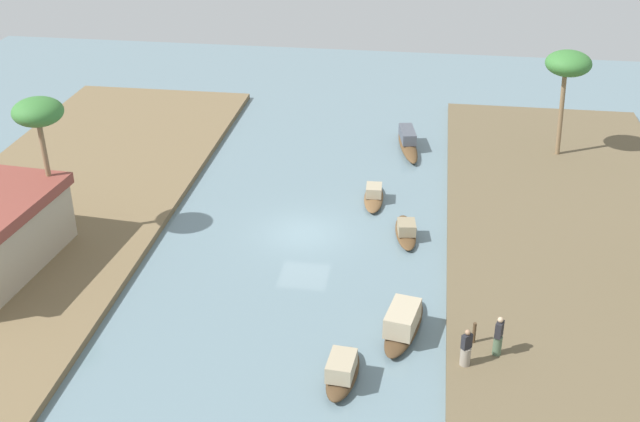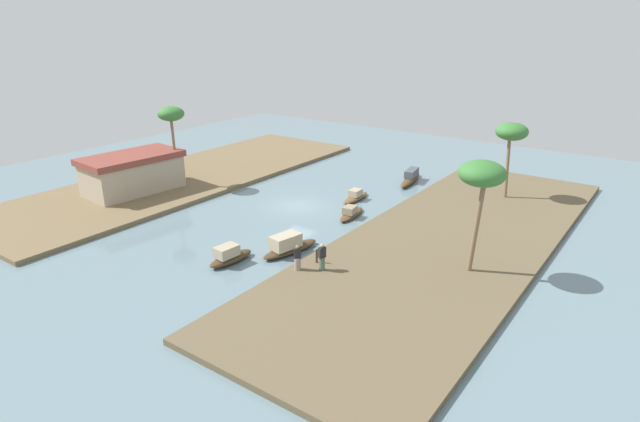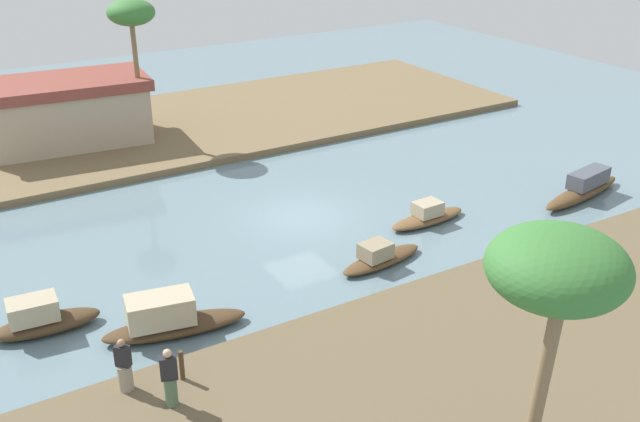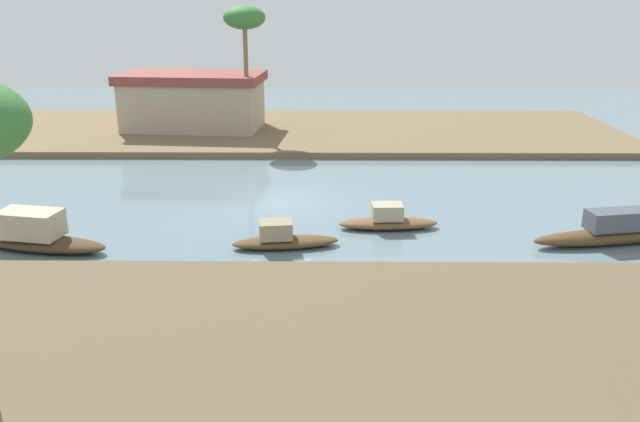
{
  "view_description": "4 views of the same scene",
  "coord_description": "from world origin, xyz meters",
  "px_view_note": "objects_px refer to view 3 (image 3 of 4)",
  "views": [
    {
      "loc": [
        -34.59,
        -5.84,
        19.58
      ],
      "look_at": [
        0.36,
        -0.78,
        1.15
      ],
      "focal_mm": 44.9,
      "sensor_mm": 36.0,
      "label": 1
    },
    {
      "loc": [
        -32.21,
        -25.59,
        14.59
      ],
      "look_at": [
        -2.31,
        -4.07,
        1.08
      ],
      "focal_mm": 29.5,
      "sensor_mm": 36.0,
      "label": 2
    },
    {
      "loc": [
        -13.8,
        -24.47,
        13.06
      ],
      "look_at": [
        -0.11,
        -1.77,
        0.98
      ],
      "focal_mm": 42.07,
      "sensor_mm": 36.0,
      "label": 3
    },
    {
      "loc": [
        1.87,
        -25.82,
        8.26
      ],
      "look_at": [
        1.66,
        -2.47,
        0.42
      ],
      "focal_mm": 37.04,
      "sensor_mm": 36.0,
      "label": 4
    }
  ],
  "objects_px": {
    "mooring_post": "(182,365)",
    "palm_tree_left_near": "(557,274)",
    "sampan_near_left_bank": "(428,216)",
    "sampan_with_red_awning": "(42,319)",
    "person_by_mooring": "(170,380)",
    "sampan_downstream_large": "(169,319)",
    "sampan_with_tall_canopy": "(584,188)",
    "palm_tree_right_tall": "(131,16)",
    "sampan_foreground": "(380,257)",
    "riverside_building": "(65,111)",
    "person_on_near_bank": "(124,369)"
  },
  "relations": [
    {
      "from": "palm_tree_left_near",
      "to": "riverside_building",
      "type": "xyz_separation_m",
      "value": [
        -2.2,
        29.74,
        -4.27
      ]
    },
    {
      "from": "riverside_building",
      "to": "person_on_near_bank",
      "type": "bearing_deg",
      "value": -95.05
    },
    {
      "from": "sampan_foreground",
      "to": "palm_tree_left_near",
      "type": "height_order",
      "value": "palm_tree_left_near"
    },
    {
      "from": "sampan_with_red_awning",
      "to": "person_by_mooring",
      "type": "distance_m",
      "value": 6.14
    },
    {
      "from": "palm_tree_right_tall",
      "to": "person_by_mooring",
      "type": "bearing_deg",
      "value": -107.09
    },
    {
      "from": "palm_tree_left_near",
      "to": "riverside_building",
      "type": "height_order",
      "value": "palm_tree_left_near"
    },
    {
      "from": "sampan_near_left_bank",
      "to": "person_on_near_bank",
      "type": "relative_size",
      "value": 2.3
    },
    {
      "from": "sampan_with_tall_canopy",
      "to": "riverside_building",
      "type": "distance_m",
      "value": 25.24
    },
    {
      "from": "sampan_with_red_awning",
      "to": "palm_tree_left_near",
      "type": "distance_m",
      "value": 16.06
    },
    {
      "from": "sampan_with_tall_canopy",
      "to": "palm_tree_left_near",
      "type": "relative_size",
      "value": 0.8
    },
    {
      "from": "sampan_foreground",
      "to": "sampan_with_red_awning",
      "type": "distance_m",
      "value": 11.59
    },
    {
      "from": "mooring_post",
      "to": "person_by_mooring",
      "type": "bearing_deg",
      "value": -126.23
    },
    {
      "from": "sampan_with_red_awning",
      "to": "sampan_foreground",
      "type": "bearing_deg",
      "value": -4.29
    },
    {
      "from": "sampan_downstream_large",
      "to": "palm_tree_left_near",
      "type": "relative_size",
      "value": 0.67
    },
    {
      "from": "palm_tree_left_near",
      "to": "sampan_with_tall_canopy",
      "type": "bearing_deg",
      "value": 37.28
    },
    {
      "from": "sampan_downstream_large",
      "to": "palm_tree_right_tall",
      "type": "relative_size",
      "value": 0.65
    },
    {
      "from": "sampan_with_tall_canopy",
      "to": "palm_tree_right_tall",
      "type": "relative_size",
      "value": 0.77
    },
    {
      "from": "palm_tree_left_near",
      "to": "person_by_mooring",
      "type": "bearing_deg",
      "value": 125.02
    },
    {
      "from": "sampan_with_tall_canopy",
      "to": "palm_tree_right_tall",
      "type": "xyz_separation_m",
      "value": [
        -14.22,
        16.36,
        6.19
      ]
    },
    {
      "from": "riverside_building",
      "to": "palm_tree_right_tall",
      "type": "bearing_deg",
      "value": -20.23
    },
    {
      "from": "sampan_with_tall_canopy",
      "to": "sampan_near_left_bank",
      "type": "distance_m",
      "value": 7.62
    },
    {
      "from": "palm_tree_right_tall",
      "to": "sampan_foreground",
      "type": "bearing_deg",
      "value": -79.75
    },
    {
      "from": "sampan_downstream_large",
      "to": "sampan_near_left_bank",
      "type": "bearing_deg",
      "value": 21.43
    },
    {
      "from": "sampan_downstream_large",
      "to": "sampan_foreground",
      "type": "bearing_deg",
      "value": 12.92
    },
    {
      "from": "sampan_downstream_large",
      "to": "person_on_near_bank",
      "type": "height_order",
      "value": "person_on_near_bank"
    },
    {
      "from": "palm_tree_right_tall",
      "to": "riverside_building",
      "type": "relative_size",
      "value": 0.82
    },
    {
      "from": "sampan_downstream_large",
      "to": "mooring_post",
      "type": "bearing_deg",
      "value": -92.29
    },
    {
      "from": "person_on_near_bank",
      "to": "palm_tree_left_near",
      "type": "xyz_separation_m",
      "value": [
        5.98,
        -8.59,
        5.3
      ]
    },
    {
      "from": "person_on_near_bank",
      "to": "mooring_post",
      "type": "bearing_deg",
      "value": 32.6
    },
    {
      "from": "riverside_building",
      "to": "sampan_with_red_awning",
      "type": "bearing_deg",
      "value": -101.64
    },
    {
      "from": "mooring_post",
      "to": "palm_tree_left_near",
      "type": "bearing_deg",
      "value": -61.21
    },
    {
      "from": "mooring_post",
      "to": "riverside_building",
      "type": "bearing_deg",
      "value": 83.82
    },
    {
      "from": "riverside_building",
      "to": "mooring_post",
      "type": "bearing_deg",
      "value": -91.09
    },
    {
      "from": "person_by_mooring",
      "to": "mooring_post",
      "type": "bearing_deg",
      "value": 72.83
    },
    {
      "from": "sampan_with_red_awning",
      "to": "palm_tree_right_tall",
      "type": "distance_m",
      "value": 18.27
    },
    {
      "from": "person_on_near_bank",
      "to": "sampan_near_left_bank",
      "type": "bearing_deg",
      "value": 64.94
    },
    {
      "from": "riverside_building",
      "to": "person_by_mooring",
      "type": "bearing_deg",
      "value": -92.46
    },
    {
      "from": "sampan_foreground",
      "to": "person_by_mooring",
      "type": "distance_m",
      "value": 10.25
    },
    {
      "from": "palm_tree_right_tall",
      "to": "riverside_building",
      "type": "xyz_separation_m",
      "value": [
        -3.42,
        1.62,
        -4.62
      ]
    },
    {
      "from": "palm_tree_right_tall",
      "to": "person_on_near_bank",
      "type": "bearing_deg",
      "value": -110.23
    },
    {
      "from": "sampan_near_left_bank",
      "to": "sampan_with_red_awning",
      "type": "relative_size",
      "value": 1.09
    },
    {
      "from": "riverside_building",
      "to": "sampan_near_left_bank",
      "type": "bearing_deg",
      "value": -53.29
    },
    {
      "from": "sampan_foreground",
      "to": "palm_tree_right_tall",
      "type": "height_order",
      "value": "palm_tree_right_tall"
    },
    {
      "from": "sampan_downstream_large",
      "to": "palm_tree_left_near",
      "type": "xyz_separation_m",
      "value": [
        3.87,
        -11.03,
        5.76
      ]
    },
    {
      "from": "person_by_mooring",
      "to": "riverside_building",
      "type": "height_order",
      "value": "riverside_building"
    },
    {
      "from": "sampan_near_left_bank",
      "to": "palm_tree_left_near",
      "type": "height_order",
      "value": "palm_tree_left_near"
    },
    {
      "from": "sampan_downstream_large",
      "to": "mooring_post",
      "type": "distance_m",
      "value": 2.88
    },
    {
      "from": "sampan_with_red_awning",
      "to": "palm_tree_right_tall",
      "type": "bearing_deg",
      "value": 65.41
    },
    {
      "from": "sampan_with_tall_canopy",
      "to": "sampan_near_left_bank",
      "type": "bearing_deg",
      "value": 158.54
    },
    {
      "from": "sampan_with_tall_canopy",
      "to": "person_on_near_bank",
      "type": "xyz_separation_m",
      "value": [
        -21.42,
        -3.16,
        0.54
      ]
    }
  ]
}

